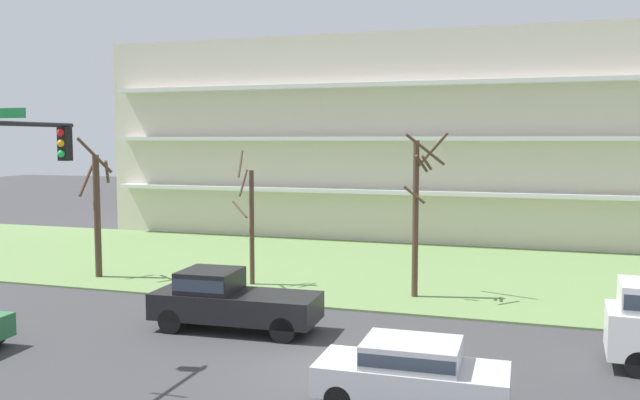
# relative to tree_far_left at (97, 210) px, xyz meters

# --- Properties ---
(ground) EXTENTS (160.00, 160.00, 0.00)m
(ground) POSITION_rel_tree_far_left_xyz_m (13.15, -8.10, -3.10)
(ground) COLOR #38383A
(grass_lawn_strip) EXTENTS (80.00, 16.00, 0.08)m
(grass_lawn_strip) POSITION_rel_tree_far_left_xyz_m (13.15, 5.90, -3.06)
(grass_lawn_strip) COLOR #66844C
(grass_lawn_strip) RESTS_ON ground
(apartment_building) EXTENTS (43.44, 12.63, 12.50)m
(apartment_building) POSITION_rel_tree_far_left_xyz_m (13.15, 19.73, 3.15)
(apartment_building) COLOR beige
(apartment_building) RESTS_ON ground
(tree_far_left) EXTENTS (1.62, 1.74, 6.29)m
(tree_far_left) POSITION_rel_tree_far_left_xyz_m (0.00, 0.00, 0.00)
(tree_far_left) COLOR #4C3828
(tree_far_left) RESTS_ON ground
(tree_left) EXTENTS (1.01, 1.26, 5.74)m
(tree_left) POSITION_rel_tree_far_left_xyz_m (7.09, 0.67, -0.38)
(tree_left) COLOR #4C3828
(tree_left) RESTS_ON ground
(tree_center) EXTENTS (1.61, 2.36, 6.46)m
(tree_center) POSITION_rel_tree_far_left_xyz_m (14.15, 0.55, 0.42)
(tree_center) COLOR #4C3828
(tree_center) RESTS_ON ground
(sedan_silver_near_left) EXTENTS (4.43, 1.87, 1.57)m
(sedan_silver_near_left) POSITION_rel_tree_far_left_xyz_m (15.85, -10.10, -2.22)
(sedan_silver_near_left) COLOR #B7BABF
(sedan_silver_near_left) RESTS_ON ground
(pickup_black_center_left) EXTENTS (5.48, 2.22, 1.95)m
(pickup_black_center_left) POSITION_rel_tree_far_left_xyz_m (9.08, -5.61, -2.08)
(pickup_black_center_left) COLOR black
(pickup_black_center_left) RESTS_ON ground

